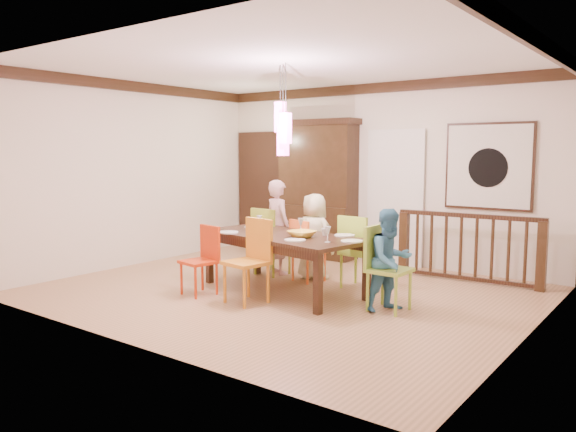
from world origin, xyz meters
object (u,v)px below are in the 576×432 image
Objects in this scene: chair_far_left at (272,236)px; person_far_left at (278,227)px; chair_end_right at (389,263)px; person_far_mid at (314,237)px; china_hutch at (318,189)px; balustrade at (468,246)px; dining_table at (283,240)px; person_end_right at (390,260)px.

person_far_left is at bearing -105.90° from chair_far_left.
chair_end_right is 1.77m from person_far_mid.
person_far_left is at bearing -78.86° from china_hutch.
balustrade is at bearing -7.17° from china_hutch.
person_far_mid is (0.68, 0.10, 0.04)m from chair_far_left.
chair_far_left is 0.49× the size of balustrade.
person_far_mid is (0.94, -1.49, -0.57)m from china_hutch.
chair_end_right is (2.25, -0.71, -0.01)m from chair_far_left.
chair_end_right is at bearing 10.57° from dining_table.
person_far_left reaches higher than chair_end_right.
balustrade is 1.72× the size of person_end_right.
person_far_mid reaches higher than chair_far_left.
china_hutch is 1.16× the size of balustrade.
chair_end_right is 0.48× the size of balustrade.
person_far_mid is at bearing 104.71° from dining_table.
chair_far_left is at bearing 146.31° from dining_table.
person_end_right is (2.23, -0.81, -0.11)m from person_far_left.
person_far_left is (-2.46, -1.14, 0.20)m from balustrade.
dining_table is 2.46× the size of chair_end_right.
person_far_mid is at bearing -168.39° from chair_far_left.
person_far_mid is (0.64, -0.00, -0.09)m from person_far_left.
person_far_mid reaches higher than dining_table.
chair_end_right is 0.69× the size of person_far_left.
person_far_mid is (-1.81, -1.15, 0.11)m from balustrade.
person_far_left is 2.38m from person_end_right.
dining_table is at bearing 91.44° from chair_end_right.
chair_far_left is 1.02× the size of chair_end_right.
china_hutch reaches higher than balustrade.
person_far_left is (-0.71, 0.82, 0.03)m from dining_table.
balustrade is at bearing 18.80° from person_end_right.
person_far_left is 1.19× the size of person_end_right.
balustrade is (0.24, 1.95, -0.06)m from chair_end_right.
person_far_mid is 1.78m from person_end_right.
chair_end_right reaches higher than balustrade.
person_end_right is (-0.23, -1.95, 0.09)m from balustrade.
china_hutch reaches higher than chair_far_left.
balustrade is (1.75, 1.96, -0.17)m from dining_table.
person_end_right is at bearing -178.78° from person_far_left.
dining_table is 1.18× the size of balustrade.
china_hutch is 1.68× the size of person_far_left.
person_far_left reaches higher than person_far_mid.
china_hutch is at bearing 73.13° from person_end_right.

